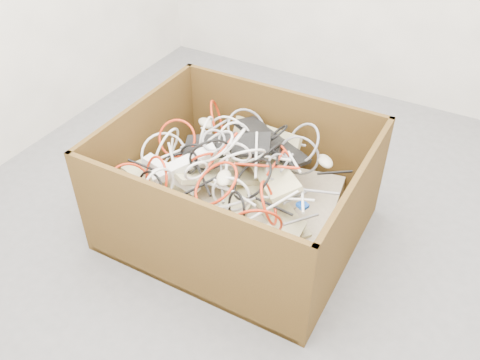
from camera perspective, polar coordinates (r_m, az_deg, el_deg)
The scene contains 8 objects.
ground at distance 2.68m, azimuth 2.09°, elevation -3.49°, with size 3.00×3.00×0.00m, color #57575A.
cardboard_box at distance 2.49m, azimuth -0.52°, elevation -2.86°, with size 1.12×0.94×0.58m.
keyboard_pile at distance 2.43m, azimuth 0.02°, elevation 0.28°, with size 0.95×0.84×0.32m.
mice_scatter at distance 2.33m, azimuth -0.98°, elevation 0.61°, with size 0.75×0.70×0.20m.
power_strip_left at distance 2.37m, azimuth -6.23°, elevation 1.80°, with size 0.32×0.06×0.04m, color white.
power_strip_right at distance 2.41m, azimuth -7.67°, elevation 0.71°, with size 0.30×0.06×0.04m, color white.
vga_plug at distance 2.22m, azimuth 6.99°, elevation -2.82°, with size 0.04×0.04×0.02m, color blue.
cable_tangle at distance 2.36m, azimuth -2.18°, elevation 2.20°, with size 1.01×0.87×0.43m.
Camera 1 is at (0.87, -1.78, 1.81)m, focal length 38.28 mm.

